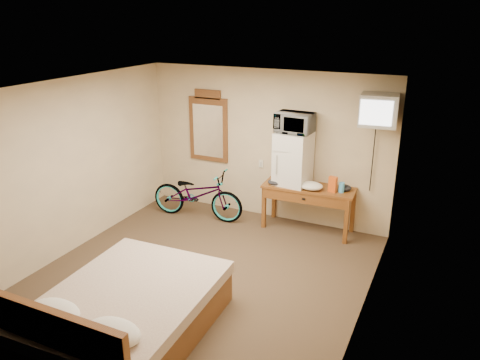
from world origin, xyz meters
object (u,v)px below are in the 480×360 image
at_px(microwave, 295,123).
at_px(bicycle, 197,194).
at_px(mini_fridge, 293,159).
at_px(bed, 125,314).
at_px(blue_cup, 341,187).
at_px(desk, 308,194).
at_px(wall_mirror, 208,127).
at_px(crt_television, 379,110).

xyz_separation_m(microwave, bicycle, (-1.56, -0.34, -1.32)).
bearing_deg(microwave, bicycle, -164.62).
height_order(mini_fridge, bed, mini_fridge).
bearing_deg(bed, blue_cup, 66.12).
bearing_deg(blue_cup, bicycle, -172.67).
bearing_deg(microwave, mini_fridge, -120.76).
bearing_deg(blue_cup, desk, 179.77).
bearing_deg(mini_fridge, wall_mirror, 171.77).
bearing_deg(blue_cup, wall_mirror, 173.53).
height_order(microwave, crt_television, crt_television).
height_order(mini_fridge, wall_mirror, wall_mirror).
distance_m(desk, bicycle, 1.88).
bearing_deg(wall_mirror, desk, -8.13).
bearing_deg(wall_mirror, microwave, -8.23).
bearing_deg(desk, mini_fridge, 172.47).
distance_m(blue_cup, crt_television, 1.29).
height_order(desk, bicycle, bicycle).
relative_size(desk, microwave, 2.62).
relative_size(bicycle, bed, 0.76).
bearing_deg(desk, crt_television, 1.38).
height_order(desk, microwave, microwave).
xyz_separation_m(bicycle, bed, (0.87, -3.06, -0.13)).
relative_size(desk, bicycle, 0.90).
bearing_deg(blue_cup, mini_fridge, 177.18).
bearing_deg(crt_television, desk, -178.62).
distance_m(blue_cup, bicycle, 2.42).
xyz_separation_m(crt_television, bicycle, (-2.79, -0.33, -1.62)).
bearing_deg(wall_mirror, bicycle, -82.20).
relative_size(wall_mirror, bed, 0.58).
distance_m(crt_television, wall_mirror, 2.94).
distance_m(microwave, blue_cup, 1.22).
xyz_separation_m(desk, microwave, (-0.28, 0.04, 1.11)).
bearing_deg(mini_fridge, crt_television, -0.68).
height_order(mini_fridge, blue_cup, mini_fridge).
relative_size(crt_television, bicycle, 0.38).
xyz_separation_m(blue_cup, wall_mirror, (-2.44, 0.28, 0.63)).
bearing_deg(mini_fridge, blue_cup, -2.82).
xyz_separation_m(wall_mirror, bed, (0.95, -3.64, -1.17)).
distance_m(crt_television, bicycle, 3.24).
height_order(microwave, blue_cup, microwave).
distance_m(desk, wall_mirror, 2.11).
bearing_deg(crt_television, blue_cup, -176.69).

